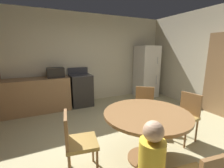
% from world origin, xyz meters
% --- Properties ---
extents(ground_plane, '(14.00, 14.00, 0.00)m').
position_xyz_m(ground_plane, '(0.00, 0.00, 0.00)').
color(ground_plane, tan).
extents(wall_back, '(5.86, 0.12, 2.70)m').
position_xyz_m(wall_back, '(0.00, 2.83, 1.35)').
color(wall_back, beige).
rests_on(wall_back, ground).
extents(kitchen_counter, '(2.06, 0.60, 0.90)m').
position_xyz_m(kitchen_counter, '(-1.60, 2.43, 0.45)').
color(kitchen_counter, '#9E754C').
rests_on(kitchen_counter, ground).
extents(oven_range, '(0.60, 0.60, 1.10)m').
position_xyz_m(oven_range, '(-0.21, 2.44, 0.47)').
color(oven_range, '#2D2B28').
rests_on(oven_range, ground).
extents(refrigerator, '(0.68, 0.68, 1.76)m').
position_xyz_m(refrigerator, '(2.11, 2.38, 0.88)').
color(refrigerator, silver).
rests_on(refrigerator, ground).
extents(microwave, '(0.44, 0.32, 0.26)m').
position_xyz_m(microwave, '(-0.89, 2.43, 1.03)').
color(microwave, black).
rests_on(microwave, kitchen_counter).
extents(door_panelled, '(0.05, 0.84, 2.04)m').
position_xyz_m(door_panelled, '(2.73, 0.23, 1.02)').
color(door_panelled, '#9E754C').
rests_on(door_panelled, ground).
extents(dining_table, '(1.23, 1.23, 0.76)m').
position_xyz_m(dining_table, '(0.04, -0.32, 0.61)').
color(dining_table, olive).
rests_on(dining_table, ground).
extents(chair_west, '(0.46, 0.46, 0.87)m').
position_xyz_m(chair_west, '(-0.94, -0.16, 0.50)').
color(chair_west, olive).
rests_on(chair_west, ground).
extents(chair_east, '(0.45, 0.45, 0.87)m').
position_xyz_m(chair_east, '(1.03, -0.19, 0.50)').
color(chair_east, olive).
rests_on(chair_east, ground).
extents(chair_northeast, '(0.56, 0.56, 0.87)m').
position_xyz_m(chair_northeast, '(0.63, 0.49, 0.50)').
color(chair_northeast, olive).
rests_on(chair_northeast, ground).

